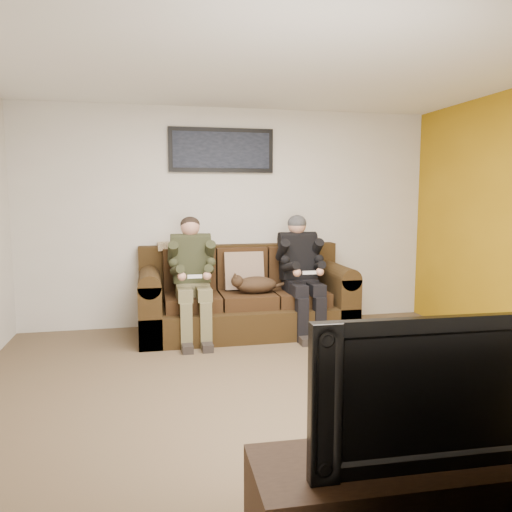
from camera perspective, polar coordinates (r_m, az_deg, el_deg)
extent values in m
plane|color=brown|center=(4.18, 2.53, -15.04)|extent=(5.00, 5.00, 0.00)
plane|color=silver|center=(4.02, 2.74, 21.85)|extent=(5.00, 5.00, 0.00)
plane|color=beige|center=(6.09, -2.80, 4.42)|extent=(5.00, 0.00, 5.00)
plane|color=beige|center=(1.82, 21.05, -1.88)|extent=(5.00, 0.00, 5.00)
cube|color=#31210E|center=(5.78, -1.16, -7.13)|extent=(2.39, 1.03, 0.33)
cube|color=#31210E|center=(6.07, -1.91, -1.73)|extent=(2.39, 0.22, 0.65)
cube|color=#31210E|center=(5.64, -12.01, -5.93)|extent=(0.24, 1.03, 0.65)
cube|color=#31210E|center=(6.03, 8.95, -5.02)|extent=(0.24, 1.03, 0.65)
cylinder|color=#31210E|center=(5.58, -12.09, -2.66)|extent=(0.24, 1.03, 0.24)
cylinder|color=#31210E|center=(5.97, 9.01, -1.96)|extent=(0.24, 1.03, 0.24)
cube|color=#33200F|center=(5.59, -7.31, -5.15)|extent=(0.60, 0.65, 0.15)
cube|color=#33200F|center=(5.84, -7.62, -1.50)|extent=(0.60, 0.15, 0.48)
cube|color=#33200F|center=(5.67, -1.06, -4.91)|extent=(0.60, 0.65, 0.15)
cube|color=#33200F|center=(5.92, -1.65, -1.32)|extent=(0.60, 0.15, 0.48)
cube|color=#33200F|center=(5.82, 4.93, -4.63)|extent=(0.60, 0.65, 0.15)
cube|color=#33200F|center=(6.06, 4.10, -1.15)|extent=(0.60, 0.15, 0.48)
cube|color=#8A705A|center=(5.80, -1.42, -1.71)|extent=(0.46, 0.22, 0.45)
cube|color=#C7B692|center=(5.93, -8.80, 1.15)|extent=(0.49, 0.24, 0.09)
cube|color=brown|center=(5.53, -7.30, -3.74)|extent=(0.36, 0.30, 0.14)
cube|color=#2A2D1B|center=(5.58, -7.44, -0.52)|extent=(0.40, 0.30, 0.53)
cylinder|color=#2A2D1B|center=(5.58, -7.49, 1.64)|extent=(0.44, 0.18, 0.18)
sphere|color=tan|center=(5.58, -7.53, 3.30)|extent=(0.21, 0.21, 0.21)
cube|color=brown|center=(5.33, -8.19, -4.27)|extent=(0.15, 0.42, 0.13)
cube|color=brown|center=(5.34, -6.04, -4.20)|extent=(0.15, 0.42, 0.13)
cube|color=brown|center=(5.20, -7.98, -7.92)|extent=(0.12, 0.13, 0.48)
cube|color=brown|center=(5.22, -5.76, -7.84)|extent=(0.12, 0.13, 0.48)
cube|color=black|center=(5.18, -7.87, -10.28)|extent=(0.11, 0.26, 0.08)
cube|color=black|center=(5.19, -5.64, -10.19)|extent=(0.11, 0.26, 0.08)
cylinder|color=#2A2D1B|center=(5.49, -9.47, 0.37)|extent=(0.11, 0.30, 0.28)
cylinder|color=#2A2D1B|center=(5.52, -5.32, 0.47)|extent=(0.11, 0.30, 0.28)
cylinder|color=#2A2D1B|center=(5.29, -9.00, -1.61)|extent=(0.14, 0.32, 0.15)
cylinder|color=#2A2D1B|center=(5.32, -5.34, -1.51)|extent=(0.14, 0.32, 0.15)
sphere|color=tan|center=(5.18, -8.47, -2.34)|extent=(0.09, 0.09, 0.09)
sphere|color=tan|center=(5.20, -5.61, -2.26)|extent=(0.09, 0.09, 0.09)
cube|color=white|center=(5.17, -7.02, -2.33)|extent=(0.15, 0.04, 0.03)
ellipsoid|color=black|center=(5.60, -7.55, 3.61)|extent=(0.22, 0.22, 0.17)
cube|color=black|center=(5.76, 5.04, -3.27)|extent=(0.36, 0.30, 0.14)
cube|color=black|center=(5.81, 4.78, -0.19)|extent=(0.40, 0.30, 0.53)
cylinder|color=black|center=(5.81, 4.75, 1.89)|extent=(0.44, 0.18, 0.18)
sphere|color=tan|center=(5.82, 4.71, 3.47)|extent=(0.21, 0.21, 0.21)
cube|color=black|center=(5.55, 4.67, -3.77)|extent=(0.15, 0.42, 0.13)
cube|color=black|center=(5.61, 6.63, -3.68)|extent=(0.15, 0.42, 0.13)
cube|color=black|center=(5.42, 5.25, -7.26)|extent=(0.12, 0.13, 0.48)
cube|color=black|center=(5.49, 7.26, -7.12)|extent=(0.12, 0.13, 0.48)
cube|color=black|center=(5.40, 5.48, -9.51)|extent=(0.11, 0.26, 0.08)
cube|color=black|center=(5.46, 7.51, -9.34)|extent=(0.11, 0.26, 0.08)
cylinder|color=black|center=(5.68, 3.07, 0.67)|extent=(0.11, 0.30, 0.28)
cylinder|color=black|center=(5.80, 6.89, 0.76)|extent=(0.11, 0.30, 0.28)
cylinder|color=black|center=(5.50, 3.96, -1.22)|extent=(0.14, 0.32, 0.15)
cylinder|color=black|center=(5.60, 7.31, -1.11)|extent=(0.14, 0.32, 0.15)
sphere|color=tan|center=(5.40, 4.72, -1.91)|extent=(0.09, 0.09, 0.09)
sphere|color=tan|center=(5.48, 7.32, -1.81)|extent=(0.09, 0.09, 0.09)
cube|color=white|center=(5.42, 6.10, -1.89)|extent=(0.15, 0.04, 0.03)
ellipsoid|color=black|center=(5.81, 4.71, 3.77)|extent=(0.22, 0.22, 0.19)
ellipsoid|color=#452E1B|center=(5.58, 0.01, -3.31)|extent=(0.47, 0.26, 0.19)
sphere|color=#452E1B|center=(5.50, -2.16, -2.89)|extent=(0.14, 0.14, 0.14)
cone|color=#452E1B|center=(5.46, -2.31, -2.23)|extent=(0.04, 0.04, 0.04)
cone|color=#452E1B|center=(5.52, -2.43, -2.12)|extent=(0.04, 0.04, 0.04)
cylinder|color=#452E1B|center=(5.69, 2.27, -3.48)|extent=(0.26, 0.13, 0.08)
cube|color=black|center=(6.06, -3.97, 11.97)|extent=(1.25, 0.04, 0.52)
cube|color=black|center=(6.03, -3.94, 11.99)|extent=(1.15, 0.01, 0.42)
cube|color=black|center=(2.51, 18.52, -25.54)|extent=(1.50, 0.52, 0.47)
imported|color=black|center=(2.26, 19.06, -13.70)|extent=(1.10, 0.17, 0.63)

